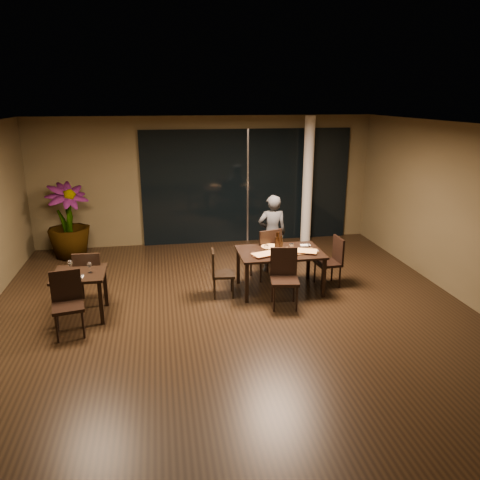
% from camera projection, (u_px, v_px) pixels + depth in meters
% --- Properties ---
extents(ground, '(8.00, 8.00, 0.00)m').
position_uv_depth(ground, '(232.00, 313.00, 7.71)').
color(ground, black).
rests_on(ground, ground).
extents(wall_back, '(8.00, 0.10, 3.00)m').
position_uv_depth(wall_back, '(205.00, 181.00, 11.08)').
color(wall_back, '#473D26').
rests_on(wall_back, ground).
extents(wall_front, '(8.00, 0.10, 3.00)m').
position_uv_depth(wall_front, '(317.00, 367.00, 3.45)').
color(wall_front, '#473D26').
rests_on(wall_front, ground).
extents(wall_right, '(0.10, 8.00, 3.00)m').
position_uv_depth(wall_right, '(467.00, 214.00, 7.93)').
color(wall_right, '#473D26').
rests_on(wall_right, ground).
extents(ceiling, '(8.00, 8.00, 0.04)m').
position_uv_depth(ceiling, '(231.00, 125.00, 6.82)').
color(ceiling, white).
rests_on(ceiling, wall_back).
extents(window_panel, '(5.00, 0.06, 2.70)m').
position_uv_depth(window_panel, '(247.00, 186.00, 11.20)').
color(window_panel, black).
rests_on(window_panel, ground).
extents(column, '(0.24, 0.24, 3.00)m').
position_uv_depth(column, '(308.00, 181.00, 11.10)').
color(column, silver).
rests_on(column, ground).
extents(main_table, '(1.50, 1.00, 0.75)m').
position_uv_depth(main_table, '(280.00, 255.00, 8.43)').
color(main_table, black).
rests_on(main_table, ground).
extents(side_table, '(0.80, 0.80, 0.75)m').
position_uv_depth(side_table, '(80.00, 280.00, 7.41)').
color(side_table, black).
rests_on(side_table, ground).
extents(chair_main_far, '(0.59, 0.59, 1.02)m').
position_uv_depth(chair_main_far, '(267.00, 251.00, 8.98)').
color(chair_main_far, black).
rests_on(chair_main_far, ground).
extents(chair_main_near, '(0.52, 0.52, 0.99)m').
position_uv_depth(chair_main_near, '(284.00, 274.00, 7.86)').
color(chair_main_near, black).
rests_on(chair_main_near, ground).
extents(chair_main_left, '(0.42, 0.42, 0.85)m').
position_uv_depth(chair_main_left, '(219.00, 271.00, 8.24)').
color(chair_main_left, black).
rests_on(chair_main_left, ground).
extents(chair_main_right, '(0.45, 0.45, 0.93)m').
position_uv_depth(chair_main_right, '(332.00, 259.00, 8.70)').
color(chair_main_right, black).
rests_on(chair_main_right, ground).
extents(chair_side_far, '(0.46, 0.46, 0.96)m').
position_uv_depth(chair_side_far, '(89.00, 275.00, 7.86)').
color(chair_side_far, black).
rests_on(chair_side_far, ground).
extents(chair_side_near, '(0.52, 0.52, 0.96)m').
position_uv_depth(chair_side_near, '(67.00, 300.00, 6.92)').
color(chair_side_near, black).
rests_on(chair_side_near, ground).
extents(diner, '(0.54, 0.37, 1.57)m').
position_uv_depth(diner, '(272.00, 234.00, 9.36)').
color(diner, '#2E3033').
rests_on(diner, ground).
extents(potted_plant, '(1.23, 1.23, 1.64)m').
position_uv_depth(potted_plant, '(68.00, 221.00, 10.16)').
color(potted_plant, '#1E4416').
rests_on(potted_plant, ground).
extents(pizza_board_left, '(0.56, 0.32, 0.01)m').
position_uv_depth(pizza_board_left, '(267.00, 255.00, 8.19)').
color(pizza_board_left, '#3F2114').
rests_on(pizza_board_left, main_table).
extents(pizza_board_right, '(0.63, 0.39, 0.01)m').
position_uv_depth(pizza_board_right, '(301.00, 252.00, 8.34)').
color(pizza_board_right, '#3F2914').
rests_on(pizza_board_right, main_table).
extents(oblong_pizza_left, '(0.57, 0.40, 0.02)m').
position_uv_depth(oblong_pizza_left, '(267.00, 254.00, 8.18)').
color(oblong_pizza_left, maroon).
rests_on(oblong_pizza_left, pizza_board_left).
extents(oblong_pizza_right, '(0.60, 0.44, 0.02)m').
position_uv_depth(oblong_pizza_right, '(301.00, 251.00, 8.34)').
color(oblong_pizza_right, '#6C090A').
rests_on(oblong_pizza_right, pizza_board_right).
extents(round_pizza, '(0.33, 0.33, 0.01)m').
position_uv_depth(round_pizza, '(270.00, 247.00, 8.62)').
color(round_pizza, '#B22C13').
rests_on(round_pizza, main_table).
extents(bottle_a, '(0.07, 0.07, 0.33)m').
position_uv_depth(bottle_a, '(277.00, 241.00, 8.42)').
color(bottle_a, black).
rests_on(bottle_a, main_table).
extents(bottle_b, '(0.06, 0.06, 0.27)m').
position_uv_depth(bottle_b, '(281.00, 243.00, 8.43)').
color(bottle_b, black).
rests_on(bottle_b, main_table).
extents(bottle_c, '(0.07, 0.07, 0.33)m').
position_uv_depth(bottle_c, '(278.00, 241.00, 8.42)').
color(bottle_c, black).
rests_on(bottle_c, main_table).
extents(tumbler_left, '(0.08, 0.08, 0.09)m').
position_uv_depth(tumbler_left, '(266.00, 248.00, 8.45)').
color(tumbler_left, white).
rests_on(tumbler_left, main_table).
extents(tumbler_right, '(0.08, 0.08, 0.10)m').
position_uv_depth(tumbler_right, '(292.00, 246.00, 8.51)').
color(tumbler_right, white).
rests_on(tumbler_right, main_table).
extents(napkin_near, '(0.18, 0.10, 0.01)m').
position_uv_depth(napkin_near, '(313.00, 251.00, 8.39)').
color(napkin_near, white).
rests_on(napkin_near, main_table).
extents(napkin_far, '(0.19, 0.11, 0.01)m').
position_uv_depth(napkin_far, '(305.00, 245.00, 8.71)').
color(napkin_far, white).
rests_on(napkin_far, main_table).
extents(wine_glass_a, '(0.08, 0.08, 0.18)m').
position_uv_depth(wine_glass_a, '(70.00, 266.00, 7.40)').
color(wine_glass_a, white).
rests_on(wine_glass_a, side_table).
extents(wine_glass_b, '(0.07, 0.07, 0.17)m').
position_uv_depth(wine_glass_b, '(90.00, 268.00, 7.36)').
color(wine_glass_b, white).
rests_on(wine_glass_b, side_table).
extents(side_napkin, '(0.19, 0.12, 0.01)m').
position_uv_depth(side_napkin, '(77.00, 277.00, 7.18)').
color(side_napkin, white).
rests_on(side_napkin, side_table).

